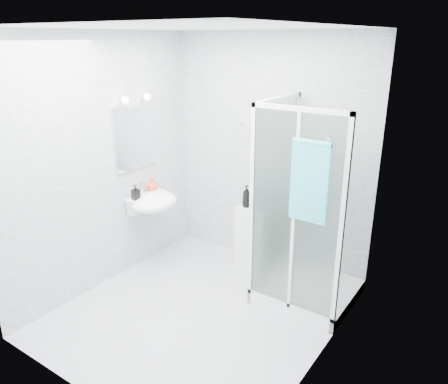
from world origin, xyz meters
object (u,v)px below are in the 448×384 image
Objects in this scene: hand_towel at (310,180)px; soap_dispenser_orange at (152,185)px; storage_cabinet at (253,237)px; shampoo_bottle_b at (261,198)px; soap_dispenser_black at (136,192)px; wall_basin at (152,202)px; shampoo_bottle_a at (247,196)px; shower_enclosure at (299,259)px.

hand_towel is 2.06m from soap_dispenser_orange.
shampoo_bottle_b is (0.07, 0.03, 0.48)m from storage_cabinet.
storage_cabinet is 0.49m from shampoo_bottle_b.
hand_towel is 2.01m from soap_dispenser_black.
shampoo_bottle_a is (0.89, 0.55, 0.08)m from wall_basin.
shampoo_bottle_b is at bearing 36.48° from soap_dispenser_black.
shower_enclosure reaches higher than soap_dispenser_black.
shower_enclosure is 1.72m from wall_basin.
hand_towel is 1.30m from shampoo_bottle_a.
hand_towel is at bearing -32.77° from shampoo_bottle_a.
shower_enclosure is 12.38× the size of soap_dispenser_orange.
shower_enclosure reaches higher than shampoo_bottle_a.
wall_basin is 1.20m from shampoo_bottle_b.
shower_enclosure is at bearing 119.21° from hand_towel.
hand_towel is 2.82× the size of shampoo_bottle_a.
storage_cabinet is 1.41m from soap_dispenser_black.
shampoo_bottle_a is 1.21m from soap_dispenser_black.
shower_enclosure reaches higher than shampoo_bottle_b.
soap_dispenser_black reaches higher than storage_cabinet.
soap_dispenser_black is at bearing -177.40° from hand_towel.
shampoo_bottle_a is (-0.07, -0.05, 0.50)m from storage_cabinet.
wall_basin reaches higher than shampoo_bottle_a.
hand_towel is 3.28× the size of shampoo_bottle_b.
soap_dispenser_black is (-0.96, -0.73, 0.07)m from shampoo_bottle_a.
shampoo_bottle_a is (-0.99, 0.64, -0.54)m from hand_towel.
shampoo_bottle_a reaches higher than storage_cabinet.
soap_dispenser_orange is 0.30m from soap_dispenser_black.
wall_basin is 0.80× the size of hand_towel.
hand_towel is 1.25m from shampoo_bottle_b.
storage_cabinet is 4.57× the size of soap_dispenser_black.
storage_cabinet is at bearing 37.24° from soap_dispenser_black.
soap_dispenser_black reaches higher than wall_basin.
shampoo_bottle_b is at bearing 140.08° from hand_towel.
shower_enclosure is at bearing 6.25° from soap_dispenser_orange.
shower_enclosure is at bearing 10.81° from wall_basin.
shower_enclosure is 12.08× the size of soap_dispenser_black.
shampoo_bottle_a is at bearing -148.17° from shampoo_bottle_b.
soap_dispenser_black is (-0.07, -0.17, 0.15)m from wall_basin.
shampoo_bottle_b is (-0.86, 0.72, -0.56)m from hand_towel.
soap_dispenser_orange is at bearing 131.37° from wall_basin.
wall_basin reaches higher than shampoo_bottle_b.
hand_towel reaches higher than storage_cabinet.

